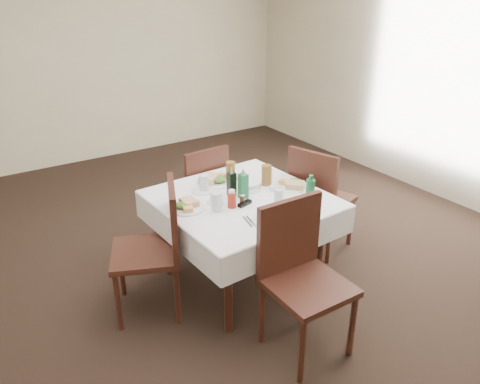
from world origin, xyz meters
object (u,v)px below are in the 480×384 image
Objects in this scene: water_s at (279,197)px; ketchup_bottle at (232,199)px; oil_cruet_green at (243,185)px; coffee_mug at (216,197)px; water_e at (268,176)px; chair_south at (299,268)px; water_n at (204,183)px; bread_basket at (249,186)px; chair_east at (317,194)px; chair_west at (158,241)px; chair_north at (201,188)px; green_bottle at (310,192)px; oil_cruet_dark at (232,183)px; dining_table at (242,208)px; water_w at (217,202)px.

ketchup_bottle is (-0.31, 0.17, 0.00)m from water_s.
oil_cruet_green reaches higher than coffee_mug.
water_s is 0.42m from water_e.
water_e is 0.55m from coffee_mug.
chair_south is 1.09m from water_n.
chair_south is 0.94m from bread_basket.
chair_east is 7.25× the size of water_n.
chair_south is 1.04m from chair_west.
bread_basket is 0.35m from ketchup_bottle.
water_n is 0.36m from bread_basket.
coffee_mug is (-0.35, -0.06, 0.01)m from bread_basket.
coffee_mug is at bearing 179.54° from chair_east.
chair_north is 1.24m from green_bottle.
coffee_mug is at bearing -165.64° from oil_cruet_dark.
chair_north is at bearing 64.17° from water_n.
water_s reaches higher than dining_table.
water_w is 0.69m from green_bottle.
chair_west is 0.62m from water_n.
green_bottle is (-0.48, -0.42, 0.30)m from chair_east.
dining_table is 5.20× the size of green_bottle.
water_s is (0.23, 0.53, 0.23)m from chair_south.
bread_basket is at bearing 5.63° from oil_cruet_dark.
chair_east reaches higher than dining_table.
water_e is at bearing -67.49° from chair_north.
water_s reaches higher than water_e.
bread_basket is at bearing 76.60° from chair_south.
oil_cruet_dark is at bearing -98.60° from chair_north.
water_n is at bearing 128.55° from green_bottle.
water_s is 0.40m from oil_cruet_dark.
water_n is (0.51, 0.23, 0.25)m from chair_west.
water_n is 1.08× the size of water_e.
chair_south reaches higher than coffee_mug.
chair_north is 6.65× the size of water_w.
water_s is at bearing -86.86° from bread_basket.
chair_west is 3.99× the size of oil_cruet_green.
oil_cruet_dark is (-0.18, -0.02, 0.07)m from bread_basket.
water_n is at bearing 95.65° from chair_south.
chair_west is 7.15× the size of water_w.
coffee_mug is at bearing 142.14° from green_bottle.
chair_west reaches higher than coffee_mug.
coffee_mug is at bearing 63.23° from water_w.
chair_south is 8.05× the size of water_s.
chair_east reaches higher than coffee_mug.
green_bottle reaches higher than chair_east.
chair_north is at bearing 135.48° from chair_east.
bread_basket is 0.77× the size of green_bottle.
chair_north is at bearing 43.98° from chair_west.
ketchup_bottle is (-0.16, -0.09, -0.04)m from oil_cruet_green.
water_n is 0.63m from water_s.
chair_south reaches higher than green_bottle.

